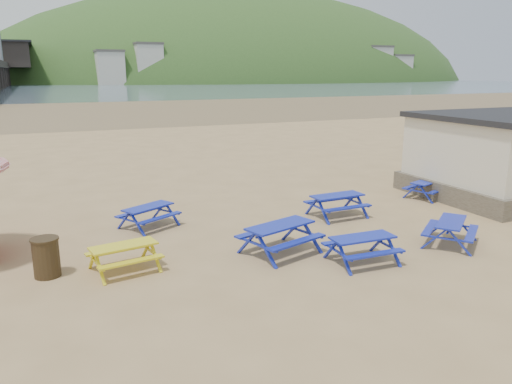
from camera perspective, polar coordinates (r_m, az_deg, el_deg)
name	(u,v)px	position (r m, az deg, el deg)	size (l,w,h in m)	color
ground	(287,235)	(14.81, 3.60, -4.89)	(400.00, 400.00, 0.00)	tan
wet_sand	(92,109)	(67.95, -18.25, 8.99)	(400.00, 400.00, 0.00)	brown
sea	(56,86)	(182.66, -21.92, 11.20)	(400.00, 400.00, 0.00)	#4C5F6D
picnic_table_blue_a	(149,217)	(15.74, -12.17, -2.77)	(2.02, 1.89, 0.67)	#072F9D
picnic_table_blue_b	(337,206)	(16.73, 9.23, -1.54)	(1.82, 1.49, 0.74)	#072F9D
picnic_table_blue_c	(427,189)	(20.06, 18.98, 0.29)	(1.89, 1.71, 0.65)	#072F9D
picnic_table_blue_d	(280,239)	(13.22, 2.76, -5.36)	(2.27, 2.02, 0.80)	#072F9D
picnic_table_blue_e	(362,249)	(12.88, 12.03, -6.44)	(1.68, 1.37, 0.69)	#072F9D
picnic_table_blue_f	(450,233)	(14.88, 21.31, -4.35)	(2.09, 2.04, 0.68)	#072F9D
picnic_table_yellow	(124,258)	(12.52, -14.83, -7.26)	(1.75, 1.51, 0.65)	gold
litter_bin	(46,257)	(12.71, -22.86, -6.87)	(0.64, 0.64, 0.94)	#3C2F18
headland_town	(240,100)	(261.07, -1.82, 10.41)	(264.00, 144.00, 108.00)	#2D4C1E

